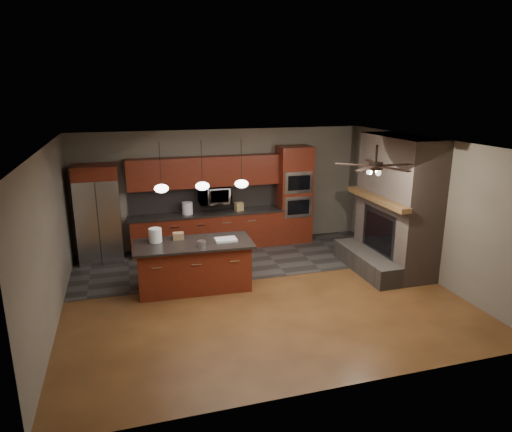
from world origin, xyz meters
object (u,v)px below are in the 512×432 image
object	(u,v)px
counter_bucket	(187,208)
counter_box	(239,207)
refrigerator	(98,214)
white_bucket	(155,235)
microwave	(215,195)
oven_tower	(294,195)
paint_tray	(226,240)
cardboard_box	(178,236)
paint_can	(201,244)
kitchen_island	(194,265)

from	to	relation	value
counter_bucket	counter_box	world-z (taller)	counter_bucket
refrigerator	white_bucket	size ratio (longest dim) A/B	8.19
microwave	refrigerator	distance (m)	2.62
oven_tower	paint_tray	size ratio (longest dim) A/B	5.85
oven_tower	cardboard_box	xyz separation A→B (m)	(-3.07, -1.85, -0.21)
paint_can	paint_tray	world-z (taller)	paint_can
counter_bucket	kitchen_island	bearing A→B (deg)	-95.29
white_bucket	paint_tray	size ratio (longest dim) A/B	0.65
kitchen_island	counter_box	bearing A→B (deg)	58.71
microwave	cardboard_box	distance (m)	2.22
microwave	cardboard_box	xyz separation A→B (m)	(-1.10, -1.91, -0.31)
kitchen_island	counter_box	xyz separation A→B (m)	(1.42, 2.09, 0.54)
microwave	white_bucket	xyz separation A→B (m)	(-1.53, -1.94, -0.25)
paint_tray	white_bucket	bearing A→B (deg)	167.53
cardboard_box	counter_box	size ratio (longest dim) A/B	1.01
paint_can	paint_tray	bearing A→B (deg)	23.16
kitchen_island	cardboard_box	xyz separation A→B (m)	(-0.24, 0.28, 0.52)
white_bucket	counter_box	size ratio (longest dim) A/B	1.29
kitchen_island	counter_box	distance (m)	2.58
paint_can	paint_tray	xyz separation A→B (m)	(0.50, 0.22, -0.04)
microwave	kitchen_island	size ratio (longest dim) A/B	0.32
refrigerator	white_bucket	distance (m)	2.11
oven_tower	microwave	size ratio (longest dim) A/B	3.25
white_bucket	paint_can	xyz separation A→B (m)	(0.78, -0.52, -0.08)
kitchen_island	paint_tray	bearing A→B (deg)	-2.20
white_bucket	paint_tray	world-z (taller)	white_bucket
refrigerator	counter_bucket	xyz separation A→B (m)	(1.95, 0.08, -0.03)
oven_tower	counter_box	size ratio (longest dim) A/B	11.68
oven_tower	paint_can	bearing A→B (deg)	-138.58
paint_can	cardboard_box	size ratio (longest dim) A/B	0.81
refrigerator	kitchen_island	world-z (taller)	refrigerator
refrigerator	microwave	bearing A→B (deg)	2.88
oven_tower	kitchen_island	world-z (taller)	oven_tower
paint_can	counter_box	size ratio (longest dim) A/B	0.82
refrigerator	cardboard_box	bearing A→B (deg)	-49.63
kitchen_island	counter_bucket	world-z (taller)	counter_bucket
microwave	paint_tray	xyz separation A→B (m)	(-0.24, -2.24, -0.36)
oven_tower	white_bucket	bearing A→B (deg)	-151.72
microwave	white_bucket	size ratio (longest dim) A/B	2.79
kitchen_island	paint_tray	xyz separation A→B (m)	(0.61, -0.05, 0.48)
kitchen_island	paint_can	xyz separation A→B (m)	(0.11, -0.27, 0.51)
counter_bucket	counter_box	xyz separation A→B (m)	(1.22, -0.05, -0.04)
cardboard_box	microwave	bearing A→B (deg)	64.71
refrigerator	counter_box	size ratio (longest dim) A/B	10.55
oven_tower	counter_bucket	size ratio (longest dim) A/B	8.53
paint_tray	counter_box	bearing A→B (deg)	70.06
refrigerator	cardboard_box	xyz separation A→B (m)	(1.51, -1.77, -0.09)
paint_can	paint_tray	distance (m)	0.55
paint_tray	counter_box	size ratio (longest dim) A/B	2.00
counter_bucket	white_bucket	bearing A→B (deg)	-114.75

